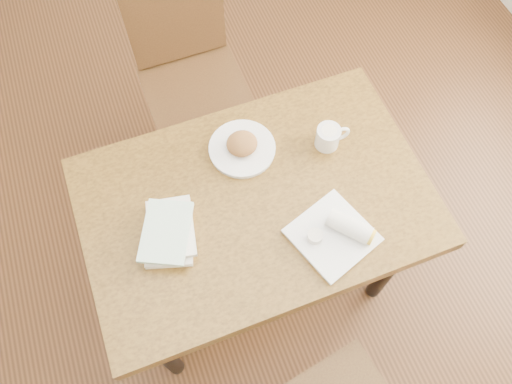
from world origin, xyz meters
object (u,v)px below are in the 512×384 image
object	(u,v)px
table	(256,211)
chair_far	(188,66)
plate_scone	(242,147)
coffee_mug	(329,137)
plate_burrito	(338,233)
book_stack	(169,232)

from	to	relation	value
table	chair_far	world-z (taller)	chair_far
plate_scone	coffee_mug	world-z (taller)	coffee_mug
table	plate_burrito	distance (m)	0.30
chair_far	book_stack	world-z (taller)	chair_far
coffee_mug	book_stack	bearing A→B (deg)	-167.47
chair_far	plate_burrito	xyz separation A→B (m)	(0.20, -0.98, 0.22)
coffee_mug	plate_burrito	world-z (taller)	coffee_mug
chair_far	coffee_mug	distance (m)	0.77
table	chair_far	xyz separation A→B (m)	(-0.01, 0.78, -0.11)
table	chair_far	distance (m)	0.78
table	plate_scone	xyz separation A→B (m)	(0.02, 0.19, 0.12)
plate_scone	plate_burrito	world-z (taller)	plate_burrito
table	chair_far	size ratio (longest dim) A/B	1.16
table	book_stack	bearing A→B (deg)	-175.78
plate_scone	book_stack	xyz separation A→B (m)	(-0.31, -0.21, 0.00)
coffee_mug	plate_burrito	distance (m)	0.34
plate_scone	coffee_mug	size ratio (longest dim) A/B	1.88
chair_far	coffee_mug	bearing A→B (deg)	-65.19
chair_far	table	bearing A→B (deg)	-89.34
plate_burrito	book_stack	bearing A→B (deg)	158.89
chair_far	coffee_mug	size ratio (longest dim) A/B	8.04
plate_burrito	book_stack	world-z (taller)	plate_burrito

